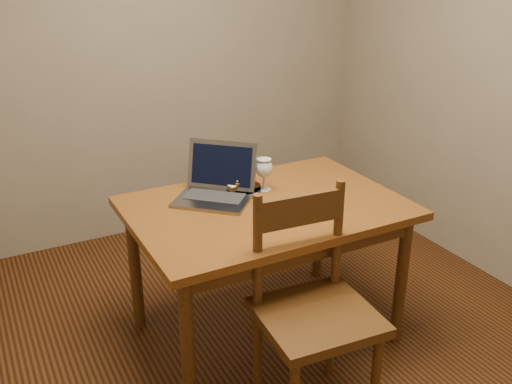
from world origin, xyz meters
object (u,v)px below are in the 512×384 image
table (266,220)px  plate (243,189)px  laptop (217,183)px  milk_glass (264,175)px  chair (314,301)px

table → plate: bearing=96.4°
plate → laptop: size_ratio=0.39×
milk_glass → table: bearing=-115.3°
table → plate: plate is taller
table → laptop: bearing=129.4°
milk_glass → laptop: laptop is taller
chair → laptop: 0.81m
laptop → chair: bearing=-40.4°
milk_glass → chair: bearing=-102.1°
chair → milk_glass: size_ratio=2.92×
plate → laptop: bearing=-180.0°
chair → milk_glass: chair is taller
table → laptop: 0.30m
laptop → table: bearing=-7.7°
chair → laptop: bearing=101.1°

